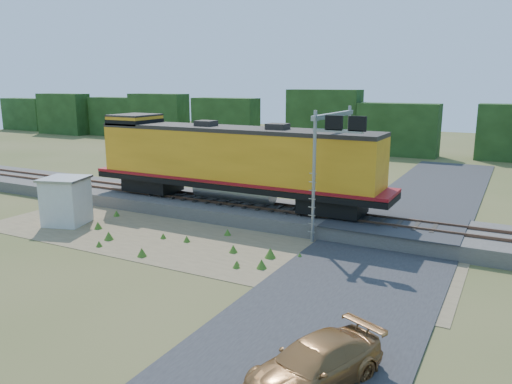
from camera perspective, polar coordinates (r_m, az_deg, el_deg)
The scene contains 11 objects.
ground at distance 25.18m, azimuth -3.41°, elevation -6.62°, with size 140.00×140.00×0.00m, color #475123.
ballast at distance 30.12m, azimuth 2.52°, elevation -2.62°, with size 70.00×5.00×0.80m, color slate.
rails at distance 30.00m, azimuth 2.53°, elevation -1.73°, with size 70.00×1.54×0.16m.
dirt_shoulder at distance 26.61m, azimuth -6.55°, elevation -5.59°, with size 26.00×8.00×0.03m, color #8C7754.
road at distance 23.20m, azimuth 12.70°, elevation -8.38°, with size 7.00×66.00×0.86m.
tree_line_north at distance 59.83m, azimuth 15.95°, elevation 7.01°, with size 130.00×3.00×6.50m.
weed_clumps at distance 27.16m, azimuth -9.65°, elevation -5.35°, with size 15.00×6.20×0.56m, color #3D691E, non-canonical shape.
locomotive at distance 31.04m, azimuth -3.03°, elevation 3.67°, with size 19.92×3.04×5.14m.
shed at distance 31.27m, azimuth -20.88°, elevation -0.94°, with size 2.96×2.96×2.81m.
signal_gantry at distance 27.27m, azimuth 9.05°, elevation 5.84°, with size 2.72×6.20×6.86m.
car at distance 14.56m, azimuth 6.68°, elevation -18.95°, with size 1.80×4.44×1.29m, color #A4703C.
Camera 1 is at (12.45, -20.30, 8.20)m, focal length 35.00 mm.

